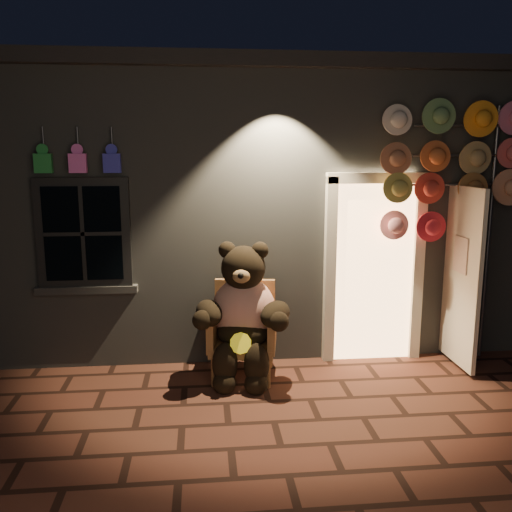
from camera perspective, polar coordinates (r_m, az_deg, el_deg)
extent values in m
plane|color=#4E291E|center=(5.16, 1.93, -17.07)|extent=(60.00, 60.00, 0.00)
cube|color=slate|center=(8.57, -1.57, 5.78)|extent=(7.00, 5.00, 3.30)
cube|color=black|center=(8.59, -1.63, 17.35)|extent=(7.30, 5.30, 0.16)
cube|color=black|center=(6.17, -17.67, 2.31)|extent=(1.00, 0.10, 1.20)
cube|color=black|center=(6.14, -17.73, 2.27)|extent=(0.82, 0.06, 1.02)
cube|color=slate|center=(6.29, -17.34, -3.37)|extent=(1.10, 0.14, 0.08)
cube|color=#EAAA69|center=(6.45, 12.18, -1.57)|extent=(0.92, 0.10, 2.10)
cube|color=beige|center=(6.28, 7.77, -1.78)|extent=(0.12, 0.12, 2.20)
cube|color=beige|center=(6.59, 16.60, -1.52)|extent=(0.12, 0.12, 2.20)
cube|color=beige|center=(6.27, 12.70, 8.02)|extent=(1.16, 0.12, 0.12)
cube|color=beige|center=(6.45, 20.86, -2.06)|extent=(0.05, 0.80, 2.00)
cube|color=#227E34|center=(6.11, -21.48, 9.07)|extent=(0.18, 0.07, 0.20)
cylinder|color=#59595E|center=(6.17, -21.50, 11.40)|extent=(0.02, 0.02, 0.25)
cube|color=#E55EBD|center=(6.03, -18.24, 9.26)|extent=(0.18, 0.07, 0.20)
cylinder|color=#59595E|center=(6.09, -18.26, 11.62)|extent=(0.02, 0.02, 0.25)
cube|color=#302FA7|center=(5.96, -14.91, 9.42)|extent=(0.18, 0.07, 0.20)
cylinder|color=#59595E|center=(6.02, -14.94, 11.81)|extent=(0.02, 0.02, 0.25)
cube|color=olive|center=(5.94, -1.39, -9.42)|extent=(0.76, 0.72, 0.10)
cube|color=olive|center=(6.10, -1.16, -5.54)|extent=(0.67, 0.19, 0.67)
cube|color=olive|center=(5.89, -4.50, -7.65)|extent=(0.17, 0.58, 0.38)
cube|color=olive|center=(5.84, 1.70, -7.80)|extent=(0.17, 0.58, 0.38)
cylinder|color=olive|center=(5.80, -4.52, -12.11)|extent=(0.05, 0.05, 0.31)
cylinder|color=olive|center=(5.75, 1.29, -12.30)|extent=(0.05, 0.05, 0.31)
cylinder|color=olive|center=(6.29, -3.80, -10.21)|extent=(0.05, 0.05, 0.31)
cylinder|color=olive|center=(6.24, 1.51, -10.36)|extent=(0.05, 0.05, 0.31)
ellipsoid|color=#BF3614|center=(5.87, -1.28, -5.72)|extent=(0.78, 0.66, 0.73)
ellipsoid|color=black|center=(5.86, -1.34, -7.96)|extent=(0.64, 0.57, 0.34)
sphere|color=black|center=(5.70, -1.35, -1.25)|extent=(0.54, 0.54, 0.47)
sphere|color=black|center=(5.71, -3.06, 0.64)|extent=(0.18, 0.18, 0.18)
sphere|color=black|center=(5.68, 0.41, 0.60)|extent=(0.18, 0.18, 0.18)
ellipsoid|color=olive|center=(5.50, -1.54, -2.14)|extent=(0.20, 0.16, 0.15)
ellipsoid|color=black|center=(5.69, -4.98, -5.99)|extent=(0.35, 0.52, 0.26)
ellipsoid|color=black|center=(5.63, 2.05, -6.14)|extent=(0.47, 0.55, 0.26)
ellipsoid|color=black|center=(5.67, -3.29, -11.25)|extent=(0.26, 0.26, 0.45)
ellipsoid|color=black|center=(5.64, 0.07, -11.35)|extent=(0.26, 0.26, 0.45)
sphere|color=black|center=(5.69, -3.34, -13.19)|extent=(0.24, 0.24, 0.24)
sphere|color=black|center=(5.66, 0.02, -13.30)|extent=(0.24, 0.24, 0.24)
cylinder|color=yellow|center=(5.58, -1.63, -9.17)|extent=(0.24, 0.13, 0.22)
cylinder|color=#59595E|center=(6.82, 23.30, 1.94)|extent=(0.04, 0.04, 2.92)
cylinder|color=#59595E|center=(6.59, 21.68, 12.65)|extent=(1.30, 0.03, 0.03)
cylinder|color=#59595E|center=(6.58, 21.48, 9.83)|extent=(1.30, 0.03, 0.03)
cylinder|color=#59595E|center=(6.59, 21.28, 7.02)|extent=(1.30, 0.03, 0.03)
cylinder|color=beige|center=(6.19, 14.72, 13.71)|extent=(0.37, 0.11, 0.37)
cylinder|color=#648E56|center=(6.33, 18.59, 13.44)|extent=(0.37, 0.11, 0.37)
cylinder|color=orange|center=(6.49, 22.28, 13.12)|extent=(0.37, 0.11, 0.37)
cylinder|color=pink|center=(6.75, 25.37, 12.78)|extent=(0.37, 0.11, 0.37)
cylinder|color=#B16B4A|center=(6.16, 14.64, 10.20)|extent=(0.37, 0.11, 0.37)
cylinder|color=#D1602E|center=(6.29, 18.49, 10.01)|extent=(0.37, 0.11, 0.37)
cylinder|color=tan|center=(6.53, 21.79, 9.81)|extent=(0.37, 0.11, 0.37)
cylinder|color=#E15A5B|center=(6.71, 25.23, 9.56)|extent=(0.37, 0.11, 0.37)
cylinder|color=#AEA44C|center=(6.14, 14.57, 6.67)|extent=(0.37, 0.11, 0.37)
cylinder|color=#BB362D|center=(6.36, 18.07, 6.62)|extent=(0.37, 0.11, 0.37)
cylinder|color=#9D6432|center=(6.52, 21.68, 6.48)|extent=(0.37, 0.11, 0.37)
cylinder|color=tan|center=(6.70, 25.10, 6.32)|extent=(0.37, 0.11, 0.37)
cylinder|color=pink|center=(6.24, 14.21, 3.25)|extent=(0.37, 0.11, 0.37)
cylinder|color=red|center=(6.37, 17.97, 3.20)|extent=(0.37, 0.11, 0.37)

